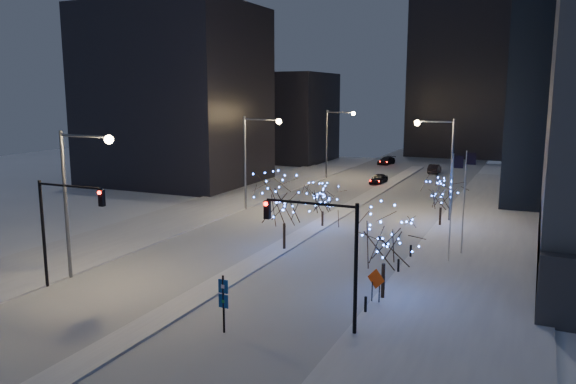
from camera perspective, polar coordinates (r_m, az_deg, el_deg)
The scene contains 25 objects.
ground at distance 33.79m, azimuth -11.40°, elevation -11.73°, with size 160.00×160.00×0.00m, color white.
road at distance 64.35m, azimuth 6.98°, elevation -1.17°, with size 20.00×130.00×0.02m, color #A5ABB4.
median at distance 59.68m, azimuth 5.55°, elevation -1.96°, with size 2.00×80.00×0.15m, color silver.
east_sidewalk at distance 47.14m, azimuth 19.10°, elevation -5.72°, with size 10.00×90.00×0.15m, color silver.
west_sidewalk at distance 57.19m, azimuth -11.21°, elevation -2.64°, with size 8.00×90.00×0.15m, color silver.
filler_west_near at distance 80.26m, azimuth -11.42°, elevation 9.53°, with size 22.00×18.00×24.00m, color black.
filler_west_far at distance 105.35m, azimuth -0.84°, elevation 7.61°, with size 18.00×16.00×16.00m, color black.
horizon_block at distance 118.34m, azimuth 18.60°, elevation 13.67°, with size 24.00×14.00×42.00m, color black.
street_lamp_w_near at distance 39.25m, azimuth -20.70°, elevation 0.71°, with size 4.40×0.56×10.00m.
street_lamp_w_mid at distance 59.44m, azimuth -3.50°, elevation 4.29°, with size 4.40×0.56×10.00m.
street_lamp_w_far at distance 82.32m, azimuth 4.65°, elevation 5.86°, with size 4.40×0.56×10.00m.
street_lamp_east at distance 56.32m, azimuth 15.44°, elevation 3.58°, with size 3.90×0.56×10.00m.
traffic_signal_west at distance 37.83m, azimuth -22.13°, elevation -2.40°, with size 5.26×0.43×7.00m.
traffic_signal_east at distance 29.08m, azimuth 4.00°, elevation -5.25°, with size 5.26×0.43×7.00m.
flagpoles at distance 43.59m, azimuth 16.98°, elevation -0.48°, with size 1.35×2.60×8.00m.
bollards at distance 38.20m, azimuth 10.46°, elevation -8.16°, with size 0.16×12.16×0.90m.
car_near at distance 78.79m, azimuth 9.19°, elevation 1.33°, with size 1.64×4.08×1.39m, color black.
car_mid at distance 90.91m, azimuth 14.66°, elevation 2.30°, with size 1.52×4.36×1.44m, color black.
car_far at distance 100.45m, azimuth 9.96°, elevation 3.15°, with size 1.89×4.64×1.35m, color black.
holiday_tree_median_near at distance 44.16m, azimuth -0.39°, elevation -0.67°, with size 6.70×6.70×6.48m.
holiday_tree_median_far at distance 52.24m, azimuth 3.55°, elevation -0.61°, with size 3.53×3.53×4.20m.
holiday_tree_plaza_near at distance 34.04m, azimuth 9.76°, elevation -4.45°, with size 6.06×6.06×5.89m.
holiday_tree_plaza_far at distance 54.31m, azimuth 15.32°, elevation -0.04°, with size 4.57×4.57×4.87m.
wayfinding_sign at distance 29.81m, azimuth -6.58°, elevation -10.64°, with size 0.56×0.11×3.14m.
construction_sign at distance 34.02m, azimuth 8.92°, elevation -9.02°, with size 1.18×0.48×2.05m.
Camera 1 is at (18.58, -25.36, 12.40)m, focal length 35.00 mm.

